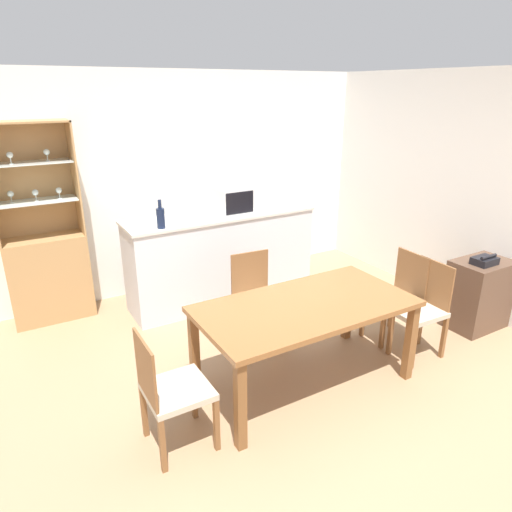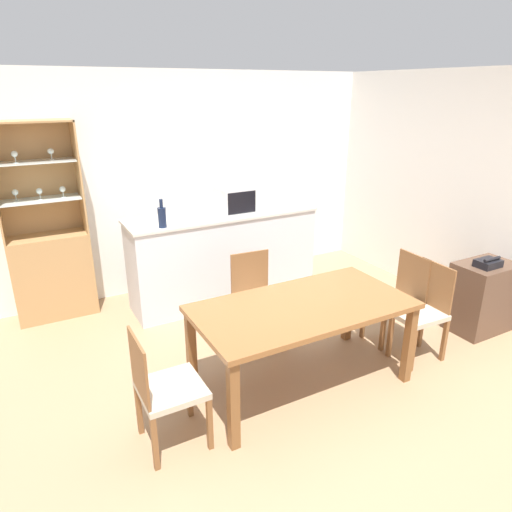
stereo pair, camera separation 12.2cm
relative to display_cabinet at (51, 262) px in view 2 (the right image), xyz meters
The scene contains 14 objects.
ground_plane 2.92m from the display_cabinet, 58.02° to the right, with size 18.00×18.00×0.00m, color #A37F5B.
wall_back 1.67m from the display_cabinet, ahead, with size 6.80×0.06×2.55m.
wall_right 4.66m from the display_cabinet, 27.42° to the right, with size 0.06×4.60×2.55m.
kitchen_counter 1.85m from the display_cabinet, 15.88° to the right, with size 2.15×0.59×1.04m.
display_cabinet is the anchor object (origin of this frame).
dining_table 2.85m from the display_cabinet, 54.86° to the right, with size 1.74×0.90×0.74m.
dining_chair_side_right_far 3.59m from the display_cabinet, 37.72° to the right, with size 0.44×0.44×0.88m.
dining_chair_side_right_near 3.76m from the display_cabinet, 41.00° to the right, with size 0.44×0.44×0.88m.
dining_chair_side_left_near 2.51m from the display_cabinet, 79.85° to the right, with size 0.42×0.42×0.88m.
dining_chair_head_far 2.26m from the display_cabinet, 43.32° to the right, with size 0.45×0.45×0.88m.
microwave 2.15m from the display_cabinet, 13.86° to the right, with size 0.52×0.35×0.28m.
wine_bottle 1.36m from the display_cabinet, 34.47° to the right, with size 0.08×0.08×0.29m.
side_cabinet 4.49m from the display_cabinet, 32.77° to the right, with size 0.60×0.41×0.72m.
telephone 4.45m from the display_cabinet, 33.84° to the right, with size 0.24×0.17×0.11m.
Camera 2 is at (-1.76, -2.58, 2.36)m, focal length 32.00 mm.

